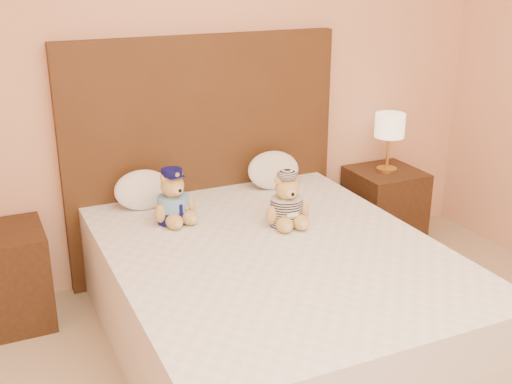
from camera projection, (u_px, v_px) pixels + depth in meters
The scene contains 9 objects.
bed at pixel (274, 297), 3.32m from camera, with size 1.60×2.00×0.55m.
headboard at pixel (204, 157), 4.02m from camera, with size 1.75×0.08×1.50m, color #462A15.
nightstand_left at pixel (5, 278), 3.51m from camera, with size 0.45×0.45×0.55m, color #3B2412.
nightstand_right at pixel (384, 208), 4.49m from camera, with size 0.45×0.45×0.55m, color #3B2412.
lamp at pixel (390, 128), 4.29m from camera, with size 0.20×0.20×0.40m.
teddy_police at pixel (173, 196), 3.50m from camera, with size 0.26×0.25×0.30m, color tan, non-canonical shape.
teddy_prisoner at pixel (287, 200), 3.46m from camera, with size 0.26×0.25×0.29m, color tan, non-canonical shape.
pillow_left at pixel (143, 188), 3.72m from camera, with size 0.34×0.22×0.24m, color white.
pillow_right at pixel (273, 168), 4.05m from camera, with size 0.35×0.23×0.25m, color white.
Camera 1 is at (-1.31, -1.42, 1.93)m, focal length 45.00 mm.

